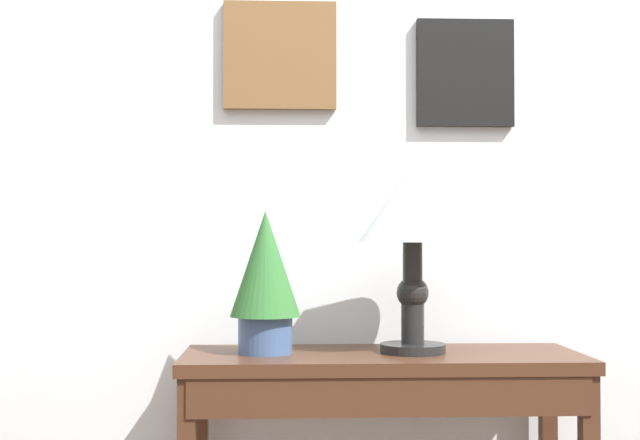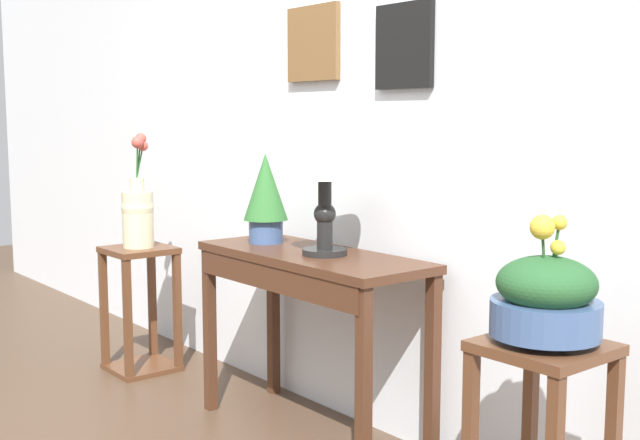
{
  "view_description": "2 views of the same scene",
  "coord_description": "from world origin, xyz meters",
  "px_view_note": "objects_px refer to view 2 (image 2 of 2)",
  "views": [
    {
      "loc": [
        -0.35,
        -1.1,
        1.08
      ],
      "look_at": [
        -0.26,
        1.25,
        1.13
      ],
      "focal_mm": 49.44,
      "sensor_mm": 36.0,
      "label": 1
    },
    {
      "loc": [
        2.44,
        -0.7,
        1.31
      ],
      "look_at": [
        -0.17,
        1.41,
        0.88
      ],
      "focal_mm": 45.31,
      "sensor_mm": 36.0,
      "label": 2
    }
  ],
  "objects_px": {
    "flower_vase_tall_left": "(138,211)",
    "planter_bowl_wide_right": "(546,298)",
    "console_table": "(307,282)",
    "table_lamp": "(325,160)",
    "pedestal_stand_left": "(141,309)",
    "potted_plant_on_console": "(266,194)"
  },
  "relations": [
    {
      "from": "pedestal_stand_left",
      "to": "planter_bowl_wide_right",
      "type": "distance_m",
      "value": 2.51
    },
    {
      "from": "pedestal_stand_left",
      "to": "planter_bowl_wide_right",
      "type": "relative_size",
      "value": 1.82
    },
    {
      "from": "console_table",
      "to": "pedestal_stand_left",
      "type": "height_order",
      "value": "console_table"
    },
    {
      "from": "table_lamp",
      "to": "planter_bowl_wide_right",
      "type": "height_order",
      "value": "table_lamp"
    },
    {
      "from": "flower_vase_tall_left",
      "to": "potted_plant_on_console",
      "type": "bearing_deg",
      "value": 9.42
    },
    {
      "from": "potted_plant_on_console",
      "to": "planter_bowl_wide_right",
      "type": "bearing_deg",
      "value": -5.92
    },
    {
      "from": "pedestal_stand_left",
      "to": "planter_bowl_wide_right",
      "type": "height_order",
      "value": "planter_bowl_wide_right"
    },
    {
      "from": "pedestal_stand_left",
      "to": "flower_vase_tall_left",
      "type": "xyz_separation_m",
      "value": [
        0.0,
        -0.0,
        0.51
      ]
    },
    {
      "from": "table_lamp",
      "to": "flower_vase_tall_left",
      "type": "height_order",
      "value": "table_lamp"
    },
    {
      "from": "console_table",
      "to": "table_lamp",
      "type": "relative_size",
      "value": 2.1
    },
    {
      "from": "console_table",
      "to": "table_lamp",
      "type": "bearing_deg",
      "value": 15.22
    },
    {
      "from": "flower_vase_tall_left",
      "to": "table_lamp",
      "type": "bearing_deg",
      "value": 6.56
    },
    {
      "from": "potted_plant_on_console",
      "to": "console_table",
      "type": "bearing_deg",
      "value": -4.17
    },
    {
      "from": "table_lamp",
      "to": "flower_vase_tall_left",
      "type": "distance_m",
      "value": 1.36
    },
    {
      "from": "table_lamp",
      "to": "pedestal_stand_left",
      "type": "relative_size",
      "value": 0.79
    },
    {
      "from": "table_lamp",
      "to": "console_table",
      "type": "bearing_deg",
      "value": -164.78
    },
    {
      "from": "pedestal_stand_left",
      "to": "flower_vase_tall_left",
      "type": "relative_size",
      "value": 1.12
    },
    {
      "from": "pedestal_stand_left",
      "to": "planter_bowl_wide_right",
      "type": "xyz_separation_m",
      "value": [
        2.47,
        -0.01,
        0.49
      ]
    },
    {
      "from": "console_table",
      "to": "planter_bowl_wide_right",
      "type": "distance_m",
      "value": 1.25
    },
    {
      "from": "console_table",
      "to": "planter_bowl_wide_right",
      "type": "xyz_separation_m",
      "value": [
        1.23,
        -0.14,
        0.17
      ]
    },
    {
      "from": "flower_vase_tall_left",
      "to": "planter_bowl_wide_right",
      "type": "xyz_separation_m",
      "value": [
        2.46,
        -0.01,
        -0.02
      ]
    },
    {
      "from": "table_lamp",
      "to": "pedestal_stand_left",
      "type": "height_order",
      "value": "table_lamp"
    }
  ]
}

